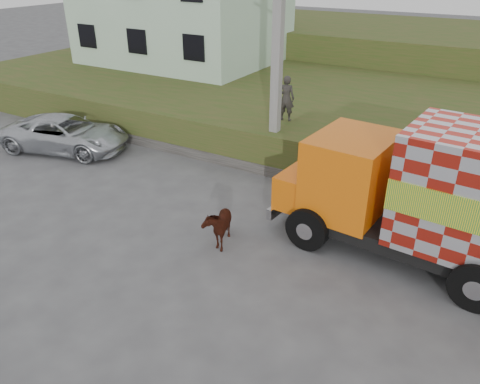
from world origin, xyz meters
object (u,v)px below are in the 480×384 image
Objects in this scene: cargo_truck at (460,202)px; cow at (218,224)px; pedestrian at (286,98)px; suv at (66,134)px; utility_pole at (277,56)px.

cow is at bearing -155.86° from cargo_truck.
cow is at bearing 91.65° from pedestrian.
cargo_truck is 1.67× the size of suv.
utility_pole is 9.00m from suv.
utility_pole is 0.97× the size of cargo_truck.
utility_pole is 5.88× the size of cow.
cow is 0.82× the size of pedestrian.
pedestrian is (7.78, 3.71, 1.64)m from suv.
suv is at bearing 17.62° from pedestrian.
suv is 2.99× the size of pedestrian.
utility_pole is 4.81× the size of pedestrian.
cargo_truck is at bearing 138.34° from pedestrian.
cargo_truck reaches higher than cow.
cargo_truck is 7.94m from pedestrian.
utility_pole reaches higher than pedestrian.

